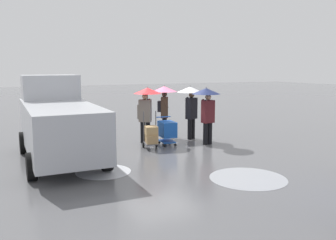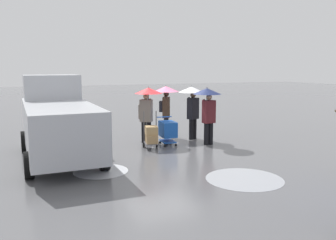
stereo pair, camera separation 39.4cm
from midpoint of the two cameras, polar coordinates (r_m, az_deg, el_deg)
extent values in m
plane|color=#5B5B5E|center=(13.49, -2.04, -3.89)|extent=(90.00, 90.00, 0.00)
cylinder|color=#999BA0|center=(9.66, 11.42, -9.04)|extent=(2.00, 2.00, 0.01)
cylinder|color=silver|center=(10.24, -11.30, -8.03)|extent=(1.52, 1.52, 0.01)
cube|color=#B7BABF|center=(11.46, -17.70, -1.10)|extent=(2.00, 5.22, 1.40)
cube|color=#B7BABF|center=(13.22, -19.01, 4.95)|extent=(1.85, 1.41, 0.84)
cube|color=black|center=(14.00, -19.18, 1.80)|extent=(1.66, 0.07, 0.63)
cube|color=#232326|center=(14.19, -18.99, -2.40)|extent=(1.96, 0.18, 0.24)
cylinder|color=black|center=(13.09, -22.76, -3.32)|extent=(0.25, 0.72, 0.72)
cylinder|color=black|center=(13.30, -14.30, -2.75)|extent=(0.25, 0.72, 0.72)
cylinder|color=black|center=(9.95, -21.92, -6.84)|extent=(0.25, 0.72, 0.72)
cylinder|color=black|center=(10.22, -10.85, -5.97)|extent=(0.25, 0.72, 0.72)
cube|color=#1951B2|center=(13.28, -0.99, -1.45)|extent=(0.57, 0.80, 0.56)
cube|color=#1951B2|center=(13.36, -0.98, -3.40)|extent=(0.52, 0.72, 0.04)
cylinder|color=#1951B2|center=(13.61, -1.58, 0.49)|extent=(0.58, 0.08, 0.04)
sphere|color=black|center=(13.17, 0.32, -3.97)|extent=(0.10, 0.10, 0.10)
sphere|color=black|center=(13.03, -1.40, -4.10)|extent=(0.10, 0.10, 0.10)
sphere|color=black|center=(13.73, -0.58, -3.46)|extent=(0.10, 0.10, 0.10)
sphere|color=black|center=(13.60, -2.24, -3.58)|extent=(0.10, 0.10, 0.10)
cube|color=#515156|center=(12.70, -3.54, -3.69)|extent=(0.59, 0.68, 0.03)
cylinder|color=#515156|center=(12.92, -2.82, -0.99)|extent=(0.04, 0.04, 1.10)
cylinder|color=#515156|center=(12.85, -4.75, -1.06)|extent=(0.04, 0.04, 1.10)
cylinder|color=black|center=(13.05, -2.71, -3.87)|extent=(0.09, 0.21, 0.20)
cylinder|color=black|center=(12.98, -4.80, -3.96)|extent=(0.09, 0.21, 0.20)
cube|color=#A37F51|center=(12.67, -3.55, -3.00)|extent=(0.50, 0.65, 0.28)
cube|color=tan|center=(12.61, -3.56, -1.69)|extent=(0.49, 0.51, 0.30)
cylinder|color=black|center=(13.56, 5.81, -2.10)|extent=(0.18, 0.18, 0.82)
cylinder|color=black|center=(13.44, 5.13, -2.19)|extent=(0.18, 0.18, 0.82)
cube|color=#5B1E23|center=(13.37, 5.52, 1.35)|extent=(0.47, 0.33, 0.84)
sphere|color=tan|center=(13.32, 5.56, 3.66)|extent=(0.22, 0.22, 0.22)
cylinder|color=#5B1E23|center=(13.53, 6.40, 1.21)|extent=(0.10, 0.10, 0.55)
cylinder|color=#5B1E23|center=(13.22, 4.97, 2.24)|extent=(0.14, 0.31, 0.50)
cylinder|color=#333338|center=(13.27, 5.20, 2.95)|extent=(0.02, 0.02, 0.86)
cone|color=navy|center=(13.24, 5.22, 4.59)|extent=(1.04, 1.04, 0.22)
sphere|color=#333338|center=(13.23, 5.23, 5.15)|extent=(0.04, 0.04, 0.04)
cylinder|color=black|center=(14.53, 3.17, -1.36)|extent=(0.18, 0.18, 0.82)
cylinder|color=black|center=(14.37, 2.69, -1.47)|extent=(0.18, 0.18, 0.82)
cube|color=black|center=(14.33, 2.96, 1.86)|extent=(0.52, 0.44, 0.84)
sphere|color=brown|center=(14.28, 2.97, 4.01)|extent=(0.22, 0.22, 0.22)
cylinder|color=black|center=(14.55, 3.57, 1.75)|extent=(0.10, 0.10, 0.55)
cylinder|color=black|center=(14.16, 2.59, 2.67)|extent=(0.22, 0.32, 0.50)
cylinder|color=#333338|center=(14.22, 2.72, 3.34)|extent=(0.02, 0.02, 0.86)
cone|color=white|center=(14.19, 2.73, 4.87)|extent=(1.04, 1.04, 0.22)
sphere|color=#333338|center=(14.18, 2.74, 5.40)|extent=(0.04, 0.04, 0.04)
cylinder|color=black|center=(14.89, -1.30, -1.12)|extent=(0.18, 0.18, 0.82)
cylinder|color=black|center=(14.69, -1.35, -1.25)|extent=(0.18, 0.18, 0.82)
cube|color=#473323|center=(14.67, -1.34, 2.02)|extent=(0.45, 0.52, 0.84)
sphere|color=brown|center=(14.62, -1.34, 4.12)|extent=(0.22, 0.22, 0.22)
cylinder|color=#473323|center=(14.94, -1.28, 1.94)|extent=(0.10, 0.10, 0.55)
cylinder|color=#473323|center=(14.47, -1.30, 2.80)|extent=(0.31, 0.22, 0.50)
cylinder|color=#333338|center=(14.54, -1.36, 3.46)|extent=(0.02, 0.02, 0.86)
cone|color=#E0668E|center=(14.51, -1.37, 4.96)|extent=(1.04, 1.04, 0.22)
sphere|color=#333338|center=(14.50, -1.37, 5.47)|extent=(0.04, 0.04, 0.04)
cube|color=black|center=(14.68, -2.12, 2.17)|extent=(0.28, 0.34, 0.44)
cylinder|color=black|center=(13.74, -4.84, -1.95)|extent=(0.18, 0.18, 0.82)
cylinder|color=black|center=(13.68, -4.04, -1.98)|extent=(0.18, 0.18, 0.82)
cube|color=slate|center=(13.58, -4.48, 1.48)|extent=(0.52, 0.49, 0.84)
sphere|color=tan|center=(13.53, -4.50, 3.75)|extent=(0.22, 0.22, 0.22)
cylinder|color=slate|center=(13.67, -5.52, 1.30)|extent=(0.10, 0.10, 0.55)
cylinder|color=slate|center=(13.53, -3.73, 2.40)|extent=(0.26, 0.30, 0.50)
cylinder|color=#333338|center=(13.52, -4.09, 3.07)|extent=(0.02, 0.02, 0.86)
cone|color=red|center=(13.49, -4.11, 4.67)|extent=(1.04, 1.04, 0.22)
sphere|color=#333338|center=(13.48, -4.11, 5.23)|extent=(0.04, 0.04, 0.04)
camera|label=1|loc=(0.20, -90.90, -0.13)|focal=38.41mm
camera|label=2|loc=(0.20, 89.10, 0.13)|focal=38.41mm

